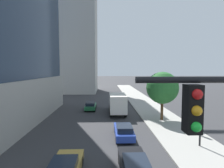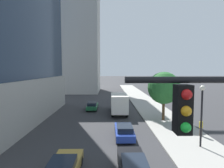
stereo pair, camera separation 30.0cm
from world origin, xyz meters
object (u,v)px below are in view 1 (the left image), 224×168
car_blue (124,131)px  street_lamp (201,106)px  car_green (91,106)px  box_truck (117,102)px  construction_building (71,32)px  car_black (134,166)px  street_tree (162,88)px  pedestrian_yellow_shirt (200,127)px

car_blue → street_lamp: bearing=-21.6°
street_lamp → car_green: bearing=124.5°
car_blue → box_truck: size_ratio=0.59×
construction_building → car_black: size_ratio=9.36×
construction_building → box_truck: size_ratio=5.90×
street_tree → car_blue: bearing=-133.4°
car_blue → pedestrian_yellow_shirt: bearing=0.3°
street_tree → box_truck: 7.61m
street_lamp → car_black: street_lamp is taller
pedestrian_yellow_shirt → car_green: bearing=132.7°
car_blue → construction_building: bearing=107.0°
car_black → box_truck: size_ratio=0.63×
box_truck → street_tree: bearing=-37.0°
car_blue → car_green: bearing=108.3°
construction_building → street_lamp: 48.53m
construction_building → pedestrian_yellow_shirt: construction_building is taller
construction_building → box_truck: bearing=-67.6°
car_black → construction_building: bearing=104.6°
street_tree → street_lamp: bearing=-85.2°
box_truck → street_lamp: bearing=-63.4°
street_lamp → box_truck: 14.49m
street_lamp → car_black: size_ratio=1.15×
street_tree → pedestrian_yellow_shirt: bearing=-71.2°
car_blue → car_green: 13.85m
street_lamp → street_tree: 8.63m
car_blue → street_tree: bearing=46.6°
street_lamp → street_tree: street_tree is taller
street_tree → pedestrian_yellow_shirt: street_tree is taller
construction_building → car_green: construction_building is taller
box_truck → construction_building: bearing=112.4°
car_black → car_green: car_black is taller
car_green → pedestrian_yellow_shirt: pedestrian_yellow_shirt is taller
construction_building → street_tree: (17.88, -33.78, -13.95)m
car_green → pedestrian_yellow_shirt: 17.84m
street_tree → car_green: 12.87m
construction_building → pedestrian_yellow_shirt: 47.74m
construction_building → street_lamp: size_ratio=8.16×
box_truck → car_blue: bearing=-90.0°
pedestrian_yellow_shirt → car_blue: bearing=-179.7°
street_tree → car_black: size_ratio=1.37×
car_black → car_green: size_ratio=1.06×
car_black → pedestrian_yellow_shirt: (7.74, 6.84, 0.30)m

